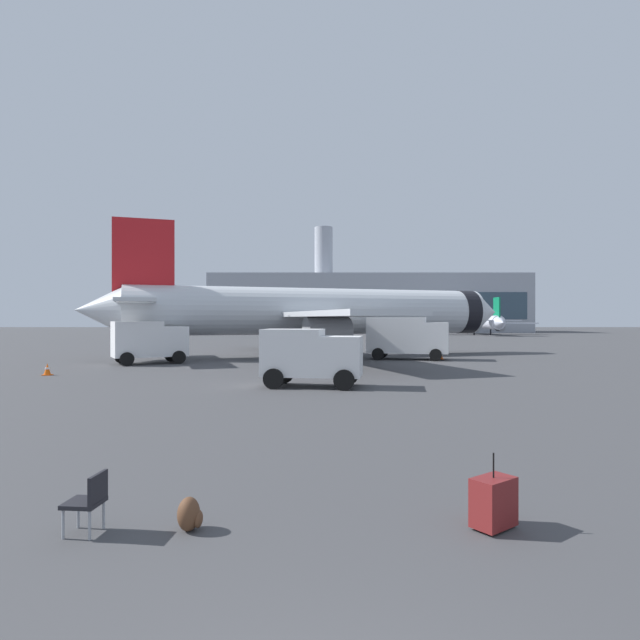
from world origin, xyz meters
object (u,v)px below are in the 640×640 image
Objects in this scene: airplane_at_gate at (316,312)px; traveller_backpack at (192,514)px; airplane_taxiing at (483,322)px; cargo_van at (313,355)px; safety_cone_near at (390,348)px; safety_cone_mid at (443,355)px; safety_cone_far at (50,369)px; rolling_suitcase at (496,502)px; fuel_truck at (409,336)px; service_truck at (151,340)px; gate_chair at (92,499)px.

airplane_at_gate reaches higher than traveller_backpack.
airplane_taxiing is 5.11× the size of cargo_van.
cargo_van is at bearing -111.86° from airplane_taxiing.
safety_cone_near is 10.03m from safety_cone_mid.
airplane_taxiing is 88.03m from safety_cone_far.
airplane_taxiing is 49.49× the size of traveller_backpack.
safety_cone_far is at bearing -135.13° from safety_cone_near.
rolling_suitcase reaches higher than safety_cone_near.
safety_cone_near is at bearing 44.87° from safety_cone_far.
fuel_truck is 33.36m from traveller_backpack.
airplane_at_gate is at bearing 45.66° from safety_cone_far.
fuel_truck reaches higher than service_truck.
rolling_suitcase is (2.93, -16.00, -1.06)m from cargo_van.
fuel_truck is 9.83× the size of safety_cone_far.
safety_cone_near is (18.08, 13.72, -1.28)m from service_truck.
safety_cone_far is at bearing -121.79° from airplane_taxiing.
airplane_at_gate is at bearing 87.77° from traveller_backpack.
fuel_truck is 32.46m from rolling_suitcase.
airplane_taxiing is 67.21m from safety_cone_mid.
safety_cone_far is 27.12m from rolling_suitcase.
rolling_suitcase is at bearing 0.89° from traveller_backpack.
service_truck is 30.01m from traveller_backpack.
service_truck is 31.65m from rolling_suitcase.
safety_cone_mid is 0.85× the size of gate_chair.
safety_cone_far is (-14.31, -14.64, -3.34)m from airplane_at_gate.
cargo_van is at bearing 80.00° from gate_chair.
service_truck is at bearing -168.92° from safety_cone_mid.
cargo_van is 9.69× the size of traveller_backpack.
safety_cone_near is at bearing 78.88° from traveller_backpack.
fuel_truck is at bearing 73.09° from gate_chair.
fuel_truck is 1.38× the size of cargo_van.
gate_chair is (-34.83, -95.87, -1.94)m from airplane_taxiing.
safety_cone_far is (-14.39, 4.88, -1.13)m from cargo_van.
rolling_suitcase is at bearing -97.18° from fuel_truck.
traveller_backpack is (-33.43, -95.75, -2.20)m from airplane_taxiing.
airplane_taxiing is 36.43× the size of safety_cone_far.
traveller_backpack is at bearing -95.19° from cargo_van.
safety_cone_near reaches higher than safety_cone_far.
safety_cone_far is at bearing 121.67° from traveller_backpack.
safety_cone_far is 24.62m from traveller_backpack.
service_truck reaches higher than rolling_suitcase.
cargo_van is (0.08, -19.52, -2.21)m from airplane_at_gate.
fuel_truck is (18.26, 3.91, 0.16)m from service_truck.
safety_cone_far is at bearing 161.27° from cargo_van.
cargo_van is at bearing 100.37° from rolling_suitcase.
safety_cone_far is at bearing -152.15° from fuel_truck.
cargo_van is 16.18m from traveller_backpack.
airplane_taxiing is at bearing 68.53° from fuel_truck.
safety_cone_mid is 26.58m from safety_cone_far.
fuel_truck is at bearing -88.95° from safety_cone_near.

